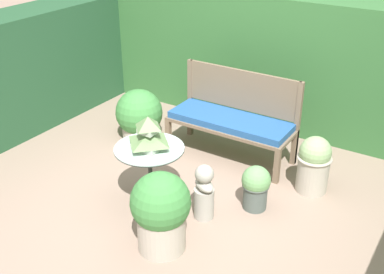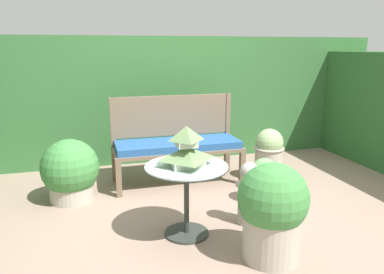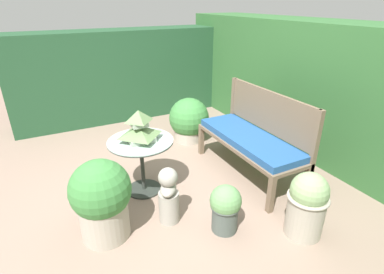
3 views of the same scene
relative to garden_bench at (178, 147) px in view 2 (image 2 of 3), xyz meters
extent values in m
plane|color=gray|center=(0.10, -1.01, -0.44)|extent=(30.00, 30.00, 0.00)
cube|color=#336633|center=(0.10, 1.40, 0.43)|extent=(6.40, 0.97, 1.74)
cube|color=brown|center=(-0.72, -0.25, -0.24)|extent=(0.06, 0.06, 0.40)
cube|color=brown|center=(0.72, -0.25, -0.24)|extent=(0.06, 0.06, 0.40)
cube|color=brown|center=(-0.72, 0.25, -0.24)|extent=(0.06, 0.06, 0.40)
cube|color=brown|center=(0.72, 0.25, -0.24)|extent=(0.06, 0.06, 0.40)
cube|color=brown|center=(0.00, 0.00, -0.02)|extent=(1.50, 0.56, 0.04)
cube|color=#23518E|center=(0.00, 0.00, 0.04)|extent=(1.44, 0.51, 0.08)
cube|color=brown|center=(-0.72, 0.26, 0.07)|extent=(0.06, 0.06, 1.02)
cube|color=brown|center=(0.72, 0.26, 0.07)|extent=(0.06, 0.06, 1.02)
cube|color=brown|center=(0.00, 0.26, 0.34)|extent=(1.44, 0.04, 0.49)
cylinder|color=#2D332D|center=(-0.24, -1.26, -0.43)|extent=(0.38, 0.38, 0.02)
cylinder|color=#2D332D|center=(-0.24, -1.26, -0.13)|extent=(0.04, 0.04, 0.61)
cylinder|color=silver|center=(-0.24, -1.26, 0.18)|extent=(0.70, 0.70, 0.01)
torus|color=#2D332D|center=(-0.24, -1.26, 0.17)|extent=(0.70, 0.70, 0.02)
cube|color=#B2BCA8|center=(-0.24, -1.26, 0.21)|extent=(0.27, 0.27, 0.06)
pyramid|color=#668451|center=(-0.24, -1.26, 0.30)|extent=(0.36, 0.36, 0.11)
cube|color=#B2BCA8|center=(-0.24, -1.26, 0.38)|extent=(0.17, 0.17, 0.05)
pyramid|color=#668451|center=(-0.24, -1.26, 0.46)|extent=(0.22, 0.22, 0.12)
cylinder|color=#A39E93|center=(0.37, -1.21, -0.28)|extent=(0.20, 0.20, 0.32)
ellipsoid|color=#A39E93|center=(0.37, -1.21, -0.07)|extent=(0.30, 0.26, 0.10)
sphere|color=#A39E93|center=(0.37, -1.21, 0.05)|extent=(0.18, 0.18, 0.18)
cylinder|color=#ADA393|center=(-1.21, -0.19, -0.31)|extent=(0.46, 0.46, 0.25)
torus|color=#ADA393|center=(-1.21, -0.19, -0.20)|extent=(0.49, 0.49, 0.03)
sphere|color=#3D7F3D|center=(-1.21, -0.19, -0.08)|extent=(0.60, 0.60, 0.60)
cylinder|color=#ADA393|center=(0.29, -1.80, -0.24)|extent=(0.43, 0.43, 0.40)
torus|color=#ADA393|center=(0.29, -1.80, -0.05)|extent=(0.47, 0.47, 0.03)
sphere|color=#3D7F3D|center=(0.29, -1.80, 0.05)|extent=(0.54, 0.54, 0.54)
cylinder|color=#4C5651|center=(0.73, -0.80, -0.30)|extent=(0.24, 0.24, 0.28)
torus|color=#4C5651|center=(0.73, -0.80, -0.18)|extent=(0.27, 0.27, 0.03)
sphere|color=#66995B|center=(0.73, -0.80, -0.11)|extent=(0.29, 0.29, 0.29)
cylinder|color=#ADA393|center=(1.10, -0.18, -0.24)|extent=(0.33, 0.33, 0.41)
torus|color=#ADA393|center=(1.10, -0.18, -0.05)|extent=(0.37, 0.37, 0.03)
sphere|color=#89A870|center=(1.10, -0.18, 0.03)|extent=(0.34, 0.34, 0.34)
camera|label=1|loc=(2.35, -4.55, 2.45)|focal=45.00mm
camera|label=2|loc=(-1.01, -4.14, 1.15)|focal=35.00mm
camera|label=3|loc=(2.56, -2.09, 1.54)|focal=28.00mm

